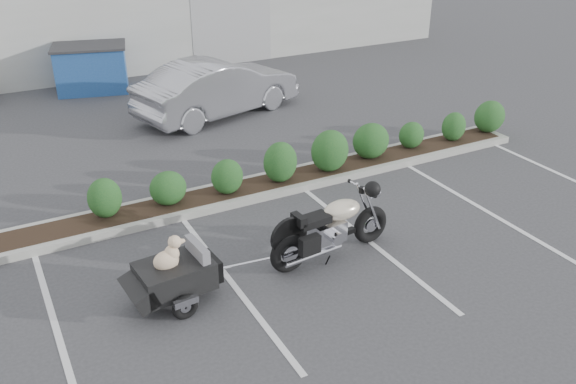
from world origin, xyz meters
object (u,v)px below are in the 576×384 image
motorcycle (332,228)px  pet_trailer (174,275)px  sedan (218,88)px  dumpster (91,68)px

motorcycle → pet_trailer: size_ratio=1.25×
pet_trailer → sedan: 8.66m
dumpster → sedan: bearing=-41.9°
pet_trailer → sedan: size_ratio=0.41×
pet_trailer → dumpster: dumpster is taller
motorcycle → dumpster: dumpster is taller
motorcycle → sedan: sedan is taller
dumpster → motorcycle: bearing=-68.1°
pet_trailer → sedan: (3.88, 7.74, 0.29)m
motorcycle → pet_trailer: 2.79m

